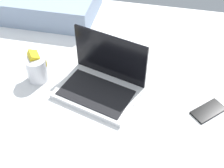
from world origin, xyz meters
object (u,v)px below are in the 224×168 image
Objects in this scene: snack_cup at (37,69)px; pillow at (49,4)px; laptop at (101,82)px; cell_phone at (208,111)px.

snack_cup is 0.26× the size of pillow.
pillow is at bearing 145.11° from laptop.
laptop is at bearing 41.53° from cell_phone.
snack_cup reaches higher than pillow.
laptop is 67.60cm from pillow.
laptop is 2.72× the size of cell_phone.
cell_phone is at bearing -3.10° from snack_cup.
pillow is at bearing 12.83° from cell_phone.
laptop is 28.64cm from snack_cup.
laptop is 44.88cm from cell_phone.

